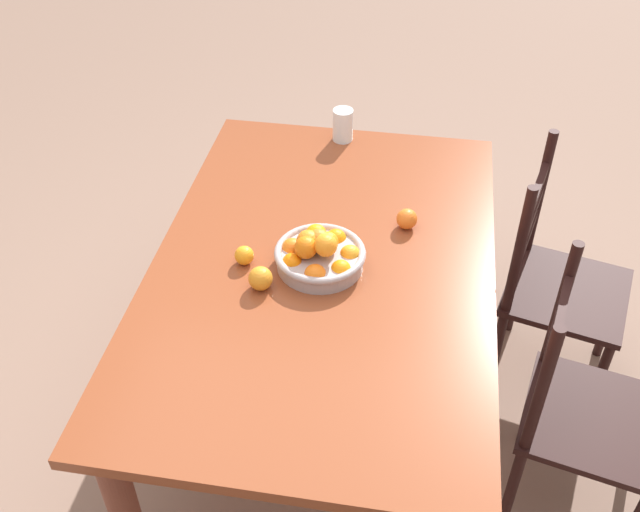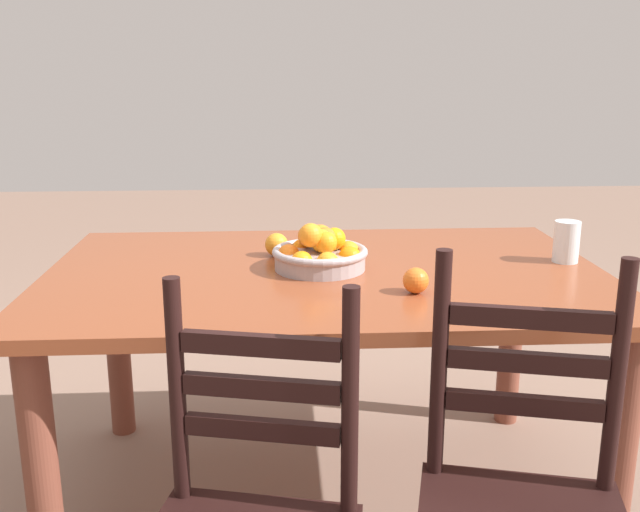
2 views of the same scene
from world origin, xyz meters
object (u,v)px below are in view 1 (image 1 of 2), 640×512
object	(u,v)px
chair_near_window	(580,411)
orange_loose_1	(260,278)
orange_loose_0	(407,219)
orange_loose_2	(244,255)
chair_by_cabinet	(554,285)
fruit_bowl	(319,253)
drinking_glass	(343,125)
dining_table	(323,288)

from	to	relation	value
chair_near_window	orange_loose_1	size ratio (longest dim) A/B	12.44
orange_loose_0	orange_loose_2	xyz separation A→B (m)	(0.27, -0.49, -0.00)
chair_by_cabinet	fruit_bowl	world-z (taller)	chair_by_cabinet
chair_by_cabinet	drinking_glass	size ratio (longest dim) A/B	7.49
fruit_bowl	drinking_glass	bearing A→B (deg)	-177.48
orange_loose_1	orange_loose_2	distance (m)	0.13
dining_table	orange_loose_2	bearing A→B (deg)	-80.40
dining_table	drinking_glass	size ratio (longest dim) A/B	12.88
dining_table	fruit_bowl	world-z (taller)	fruit_bowl
chair_by_cabinet	orange_loose_0	distance (m)	0.66
dining_table	orange_loose_2	size ratio (longest dim) A/B	27.06
dining_table	orange_loose_2	world-z (taller)	orange_loose_2
fruit_bowl	orange_loose_1	distance (m)	0.21
orange_loose_1	dining_table	bearing A→B (deg)	130.98
orange_loose_0	orange_loose_1	world-z (taller)	orange_loose_1
fruit_bowl	drinking_glass	size ratio (longest dim) A/B	2.23
dining_table	chair_by_cabinet	xyz separation A→B (m)	(-0.36, 0.80, -0.19)
orange_loose_0	dining_table	bearing A→B (deg)	-47.51
dining_table	orange_loose_1	xyz separation A→B (m)	(0.15, -0.17, 0.15)
chair_near_window	fruit_bowl	size ratio (longest dim) A/B	3.23
orange_loose_0	orange_loose_2	world-z (taller)	orange_loose_0
orange_loose_2	drinking_glass	bearing A→B (deg)	165.75
chair_by_cabinet	fruit_bowl	distance (m)	0.96
chair_by_cabinet	orange_loose_0	size ratio (longest dim) A/B	13.80
dining_table	chair_near_window	bearing A→B (deg)	76.00
orange_loose_1	orange_loose_2	bearing A→B (deg)	-143.80
chair_near_window	orange_loose_1	xyz separation A→B (m)	(-0.06, -1.01, 0.35)
orange_loose_1	drinking_glass	bearing A→B (deg)	172.09
chair_near_window	orange_loose_1	bearing A→B (deg)	99.36
chair_by_cabinet	orange_loose_1	distance (m)	1.14
dining_table	orange_loose_0	xyz separation A→B (m)	(-0.23, 0.25, 0.14)
chair_by_cabinet	orange_loose_1	bearing A→B (deg)	131.46
fruit_bowl	orange_loose_2	bearing A→B (deg)	-83.47
chair_by_cabinet	orange_loose_2	bearing A→B (deg)	124.88
orange_loose_1	drinking_glass	world-z (taller)	drinking_glass
fruit_bowl	orange_loose_1	xyz separation A→B (m)	(0.13, -0.16, -0.01)
orange_loose_0	chair_near_window	bearing A→B (deg)	53.73
orange_loose_2	chair_by_cabinet	bearing A→B (deg)	110.73
dining_table	fruit_bowl	size ratio (longest dim) A/B	5.78
orange_loose_1	orange_loose_0	bearing A→B (deg)	131.89
fruit_bowl	orange_loose_2	xyz separation A→B (m)	(0.03, -0.24, -0.02)
chair_by_cabinet	orange_loose_0	xyz separation A→B (m)	(0.13, -0.56, 0.33)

